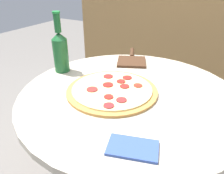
# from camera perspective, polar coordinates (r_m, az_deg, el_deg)

# --- Properties ---
(table) EXTENTS (0.83, 0.83, 0.76)m
(table) POSITION_cam_1_polar(r_m,az_deg,el_deg) (0.94, 4.23, -11.11)
(table) COLOR #B2A893
(table) RESTS_ON ground_plane
(fence_panel) EXTENTS (1.79, 0.04, 1.71)m
(fence_panel) POSITION_cam_1_polar(r_m,az_deg,el_deg) (1.64, 19.57, 15.70)
(fence_panel) COLOR olive
(fence_panel) RESTS_ON ground_plane
(pizza) EXTENTS (0.34, 0.34, 0.02)m
(pizza) POSITION_cam_1_polar(r_m,az_deg,el_deg) (0.83, 0.02, -0.74)
(pizza) COLOR #B77F3D
(pizza) RESTS_ON table
(beer_bottle) EXTENTS (0.07, 0.07, 0.26)m
(beer_bottle) POSITION_cam_1_polar(r_m,az_deg,el_deg) (1.00, -13.35, 9.38)
(beer_bottle) COLOR #195628
(beer_bottle) RESTS_ON table
(pizza_paddle) EXTENTS (0.18, 0.27, 0.02)m
(pizza_paddle) POSITION_cam_1_polar(r_m,az_deg,el_deg) (1.12, 5.14, 7.10)
(pizza_paddle) COLOR #422819
(pizza_paddle) RESTS_ON table
(napkin) EXTENTS (0.15, 0.11, 0.01)m
(napkin) POSITION_cam_1_polar(r_m,az_deg,el_deg) (0.59, 5.42, -15.52)
(napkin) COLOR #334C99
(napkin) RESTS_ON table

